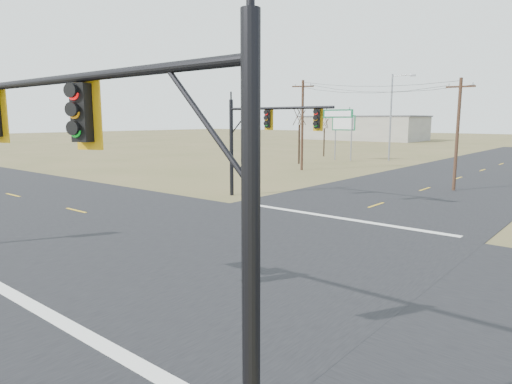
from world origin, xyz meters
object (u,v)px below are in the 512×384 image
mast_arm_near (84,139)px  mast_arm_far (271,127)px  streetlight_c (393,113)px  utility_pole_near (457,132)px  highway_sign (344,128)px  utility_pole_far (302,124)px  bare_tree_a (300,115)px  bare_tree_b (324,122)px

mast_arm_near → mast_arm_far: 19.79m
streetlight_c → utility_pole_near: bearing=-64.0°
mast_arm_far → highway_sign: 29.45m
mast_arm_near → streetlight_c: bearing=86.8°
highway_sign → streetlight_c: (4.73, 3.21, 1.84)m
highway_sign → streetlight_c: size_ratio=0.53×
utility_pole_near → streetlight_c: 23.44m
utility_pole_far → mast_arm_far: bearing=-62.3°
mast_arm_near → utility_pole_near: utility_pole_near is taller
highway_sign → utility_pole_far: bearing=-89.5°
streetlight_c → bare_tree_a: (-6.45, -10.12, -0.32)m
highway_sign → bare_tree_b: bearing=132.7°
utility_pole_far → streetlight_c: size_ratio=0.85×
streetlight_c → bare_tree_a: 12.01m
mast_arm_far → utility_pole_far: 17.56m
bare_tree_b → utility_pole_near: bearing=-41.4°
bare_tree_a → highway_sign: bearing=76.0°
highway_sign → mast_arm_near: bearing=-76.0°
mast_arm_far → utility_pole_near: (7.51, 11.39, -0.42)m
mast_arm_near → mast_arm_far: bearing=97.7°
mast_arm_far → utility_pole_near: utility_pole_near is taller
bare_tree_a → bare_tree_b: bearing=107.1°
utility_pole_far → streetlight_c: streetlight_c is taller
utility_pole_far → bare_tree_a: 6.46m
bare_tree_b → bare_tree_a: bearing=-72.9°
mast_arm_near → bare_tree_a: (-21.26, 38.16, 0.80)m
bare_tree_b → mast_arm_near: bearing=-63.4°
mast_arm_near → bare_tree_a: bearing=98.9°
utility_pole_far → highway_sign: (-2.11, 12.04, -0.65)m
highway_sign → bare_tree_a: bare_tree_a is taller
mast_arm_near → bare_tree_b: (-24.59, 49.00, 0.01)m
mast_arm_far → highway_sign: bearing=89.2°
mast_arm_far → bare_tree_b: bearing=94.7°
mast_arm_near → streetlight_c: streetlight_c is taller
utility_pole_far → bare_tree_b: utility_pole_far is taller
mast_arm_near → highway_sign: 49.13m
mast_arm_far → streetlight_c: size_ratio=0.86×
mast_arm_near → bare_tree_b: mast_arm_near is taller
utility_pole_near → highway_sign: size_ratio=1.43×
mast_arm_far → utility_pole_near: size_ratio=1.14×
mast_arm_far → streetlight_c: bearing=79.0°
mast_arm_far → bare_tree_a: (-11.99, 20.67, 0.90)m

